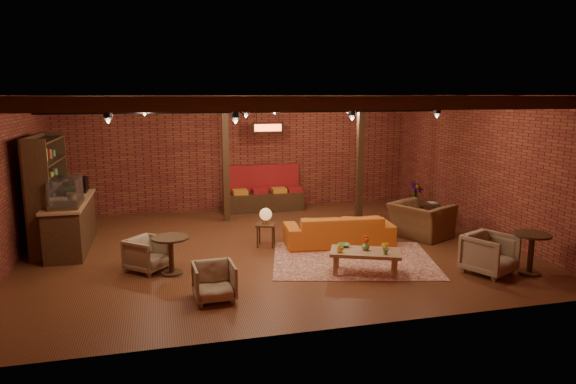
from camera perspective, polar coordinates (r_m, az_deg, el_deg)
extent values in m
plane|color=#421E10|center=(11.03, -1.92, -6.17)|extent=(10.00, 10.00, 0.00)
cube|color=black|center=(10.55, -2.03, 10.70)|extent=(10.00, 8.00, 0.02)
cube|color=maroon|center=(14.57, -5.30, 4.37)|extent=(10.00, 0.02, 3.20)
cube|color=maroon|center=(6.88, 5.08, -2.82)|extent=(10.00, 0.02, 3.20)
cube|color=maroon|center=(10.80, -28.87, 0.84)|extent=(0.02, 8.00, 3.20)
cube|color=maroon|center=(12.69, 20.71, 2.77)|extent=(0.02, 8.00, 3.20)
cylinder|color=black|center=(12.12, -3.62, 9.04)|extent=(9.60, 0.12, 0.12)
cube|color=black|center=(13.11, -6.94, 3.63)|extent=(0.16, 0.16, 3.20)
cube|color=black|center=(13.39, 8.01, 3.75)|extent=(0.16, 0.16, 3.20)
imported|color=#337F33|center=(11.82, -22.58, 0.23)|extent=(0.35, 0.39, 0.30)
cube|color=#FF4A19|center=(13.73, -2.27, 7.16)|extent=(0.86, 0.06, 0.30)
cube|color=maroon|center=(10.30, 7.24, -7.45)|extent=(3.61, 3.08, 0.01)
imported|color=#C45F1B|center=(11.17, 5.64, -4.20)|extent=(2.38, 1.11, 0.68)
cube|color=#A16C4B|center=(9.45, 8.60, -6.65)|extent=(1.40, 1.06, 0.06)
cube|color=#A16C4B|center=(9.32, 5.30, -8.22)|extent=(0.08, 0.08, 0.37)
cube|color=#A16C4B|center=(9.32, 11.80, -8.41)|extent=(0.08, 0.08, 0.37)
cube|color=#A16C4B|center=(9.74, 5.47, -7.38)|extent=(0.08, 0.08, 0.37)
cube|color=#A16C4B|center=(9.74, 11.67, -7.56)|extent=(0.08, 0.08, 0.37)
imported|color=yellow|center=(9.29, 5.80, -6.37)|extent=(0.16, 0.16, 0.10)
imported|color=#5E9B46|center=(9.29, 10.79, -6.53)|extent=(0.13, 0.13, 0.09)
imported|color=yellow|center=(9.63, 10.72, -5.90)|extent=(0.16, 0.16, 0.10)
imported|color=#5E9B46|center=(9.63, 6.21, -5.90)|extent=(0.28, 0.28, 0.05)
imported|color=#5E9B46|center=(9.47, 8.61, -6.04)|extent=(0.15, 0.15, 0.12)
sphere|color=red|center=(9.43, 8.64, -5.23)|extent=(0.10, 0.10, 0.10)
cube|color=black|center=(11.01, -2.48, -3.64)|extent=(0.51, 0.51, 0.04)
cylinder|color=black|center=(11.08, -2.47, -4.87)|extent=(0.03, 0.03, 0.46)
cylinder|color=#A87038|center=(11.01, -2.48, -3.49)|extent=(0.13, 0.13, 0.02)
cylinder|color=#A87038|center=(10.99, -2.49, -3.16)|extent=(0.04, 0.04, 0.19)
sphere|color=#C4812E|center=(10.96, -2.49, -2.48)|extent=(0.27, 0.27, 0.27)
cylinder|color=black|center=(9.50, -12.93, -4.99)|extent=(0.67, 0.67, 0.04)
cylinder|color=black|center=(9.59, -12.85, -6.91)|extent=(0.09, 0.09, 0.65)
cylinder|color=black|center=(9.70, -12.77, -8.74)|extent=(0.40, 0.40, 0.04)
imported|color=#BAAC90|center=(9.88, -15.29, -6.50)|extent=(0.91, 0.91, 0.69)
imported|color=#BAAC90|center=(8.31, -8.21, -9.64)|extent=(0.67, 0.63, 0.66)
imported|color=brown|center=(12.06, 14.59, -2.44)|extent=(1.25, 1.44, 1.06)
cube|color=black|center=(13.27, 15.41, -1.31)|extent=(0.60, 0.60, 0.04)
cylinder|color=black|center=(13.33, 15.35, -2.46)|extent=(0.04, 0.04, 0.50)
imported|color=black|center=(13.26, 15.41, -1.16)|extent=(0.23, 0.28, 0.02)
cylinder|color=black|center=(10.24, 25.53, -4.30)|extent=(0.64, 0.64, 0.04)
cylinder|color=black|center=(10.33, 25.37, -6.25)|extent=(0.10, 0.10, 0.71)
cylinder|color=black|center=(10.44, 25.21, -8.11)|extent=(0.39, 0.39, 0.04)
imported|color=#BAAC90|center=(10.06, 21.50, -6.23)|extent=(1.02, 0.99, 0.80)
imported|color=#4C7F4C|center=(14.07, 14.09, 2.88)|extent=(2.02, 2.02, 2.72)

